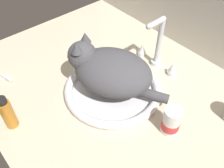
# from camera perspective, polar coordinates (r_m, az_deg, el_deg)

# --- Properties ---
(countertop) EXTENTS (1.06, 0.81, 0.03)m
(countertop) POSITION_cam_1_polar(r_m,az_deg,el_deg) (0.91, -1.18, -1.14)
(countertop) COLOR beige
(countertop) RESTS_ON ground
(backsplash_wall) EXTENTS (1.06, 0.02, 0.43)m
(backsplash_wall) POSITION_cam_1_polar(r_m,az_deg,el_deg) (1.05, 17.32, 17.60)
(backsplash_wall) COLOR beige
(backsplash_wall) RESTS_ON ground
(sink_basin) EXTENTS (0.35, 0.35, 0.03)m
(sink_basin) POSITION_cam_1_polar(r_m,az_deg,el_deg) (0.86, -0.00, -1.23)
(sink_basin) COLOR white
(sink_basin) RESTS_ON countertop
(faucet) EXTENTS (0.19, 0.10, 0.21)m
(faucet) POSITION_cam_1_polar(r_m,az_deg,el_deg) (0.94, 10.51, 8.32)
(faucet) COLOR silver
(faucet) RESTS_ON countertop
(cat) EXTENTS (0.35, 0.30, 0.18)m
(cat) POSITION_cam_1_polar(r_m,az_deg,el_deg) (0.81, -1.18, 3.28)
(cat) COLOR #4C4C51
(cat) RESTS_ON sink_basin
(amber_bottle) EXTENTS (0.04, 0.04, 0.12)m
(amber_bottle) POSITION_cam_1_polar(r_m,az_deg,el_deg) (0.80, -23.25, -6.27)
(amber_bottle) COLOR #C67A23
(amber_bottle) RESTS_ON countertop
(pill_bottle) EXTENTS (0.06, 0.06, 0.10)m
(pill_bottle) POSITION_cam_1_polar(r_m,az_deg,el_deg) (0.76, 13.68, -8.52)
(pill_bottle) COLOR white
(pill_bottle) RESTS_ON countertop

